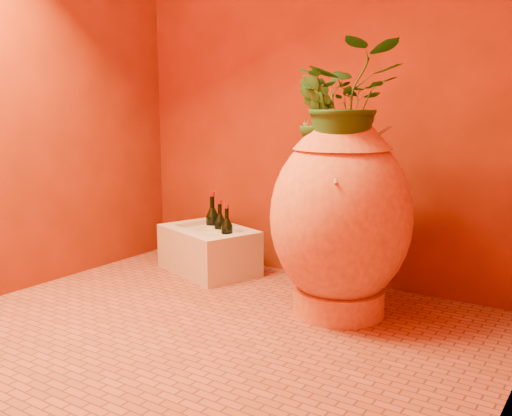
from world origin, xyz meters
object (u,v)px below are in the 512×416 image
Objects in this scene: stone_basin at (209,251)px; wine_bottle_a at (227,236)px; amphora at (341,217)px; wine_bottle_c at (213,227)px; wall_tap at (354,128)px; wine_bottle_b at (220,231)px.

stone_basin is 0.21m from wine_bottle_a.
amphora is 1.06m from stone_basin.
wine_bottle_c is 2.31× the size of wall_tap.
stone_basin is 2.31× the size of wine_bottle_b.
wine_bottle_c is at bearing -168.45° from wall_tap.
wine_bottle_b is 0.06m from wine_bottle_c.
wine_bottle_a is 0.14m from wine_bottle_b.
wine_bottle_a is (0.17, -0.03, 0.12)m from stone_basin.
wine_bottle_b reaches higher than wine_bottle_a.
wine_bottle_b is (-0.11, 0.08, 0.00)m from wine_bottle_a.
wine_bottle_a is (-0.81, 0.17, -0.23)m from amphora.
wall_tap reaches higher than stone_basin.
stone_basin is 0.15m from wine_bottle_c.
amphora reaches higher than wine_bottle_a.
wine_bottle_b is 1.03m from wall_tap.
amphora is at bearing -72.57° from wall_tap.
amphora is at bearing -15.26° from wine_bottle_b.
wine_bottle_c is (-0.98, 0.25, -0.21)m from amphora.
wall_tap is at bearing 20.18° from wine_bottle_a.
wall_tap is at bearing 12.13° from wine_bottle_b.
amphora is 0.60m from wall_tap.
amphora is 1.43× the size of stone_basin.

